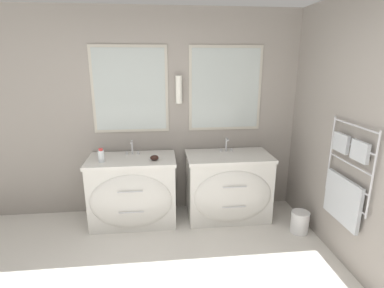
{
  "coord_description": "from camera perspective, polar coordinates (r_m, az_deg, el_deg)",
  "views": [
    {
      "loc": [
        0.11,
        -1.62,
        1.98
      ],
      "look_at": [
        0.45,
        1.53,
        1.09
      ],
      "focal_mm": 28.0,
      "sensor_mm": 36.0,
      "label": 1
    }
  ],
  "objects": [
    {
      "name": "wall_right",
      "position": [
        3.24,
        28.05,
        1.58
      ],
      "size": [
        0.13,
        4.28,
        2.6
      ],
      "color": "gray",
      "rests_on": "ground_plane"
    },
    {
      "name": "vanity_right",
      "position": [
        3.87,
        6.95,
        -8.09
      ],
      "size": [
        1.05,
        0.66,
        0.84
      ],
      "color": "silver",
      "rests_on": "ground_plane"
    },
    {
      "name": "vanity_left",
      "position": [
        3.8,
        -11.17,
        -8.79
      ],
      "size": [
        1.05,
        0.66,
        0.84
      ],
      "color": "silver",
      "rests_on": "ground_plane"
    },
    {
      "name": "faucet_left",
      "position": [
        3.8,
        -11.35,
        -0.73
      ],
      "size": [
        0.17,
        0.11,
        0.18
      ],
      "color": "silver",
      "rests_on": "vanity_left"
    },
    {
      "name": "wall_back",
      "position": [
        3.89,
        -7.54,
        5.75
      ],
      "size": [
        5.4,
        0.16,
        2.6
      ],
      "color": "gray",
      "rests_on": "ground_plane"
    },
    {
      "name": "faucet_right",
      "position": [
        3.87,
        6.58,
        -0.2
      ],
      "size": [
        0.17,
        0.11,
        0.18
      ],
      "color": "silver",
      "rests_on": "vanity_right"
    },
    {
      "name": "waste_bin",
      "position": [
        3.87,
        19.85,
        -13.73
      ],
      "size": [
        0.21,
        0.21,
        0.26
      ],
      "color": "silver",
      "rests_on": "ground_plane"
    },
    {
      "name": "toiletry_bottle",
      "position": [
        3.62,
        -16.92,
        -2.14
      ],
      "size": [
        0.07,
        0.07,
        0.16
      ],
      "color": "silver",
      "rests_on": "vanity_left"
    },
    {
      "name": "amenity_bowl",
      "position": [
        3.55,
        -7.17,
        -2.61
      ],
      "size": [
        0.1,
        0.1,
        0.06
      ],
      "color": "black",
      "rests_on": "vanity_left"
    }
  ]
}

